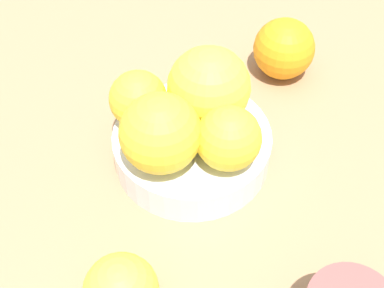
# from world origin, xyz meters

# --- Properties ---
(ground_plane) EXTENTS (1.10, 1.10, 0.02)m
(ground_plane) POSITION_xyz_m (0.00, 0.00, -0.01)
(ground_plane) COLOR #997551
(fruit_bowl) EXTENTS (0.17, 0.17, 0.04)m
(fruit_bowl) POSITION_xyz_m (0.00, 0.00, 0.02)
(fruit_bowl) COLOR silver
(fruit_bowl) RESTS_ON ground_plane
(orange_in_bowl_0) EXTENTS (0.09, 0.09, 0.09)m
(orange_in_bowl_0) POSITION_xyz_m (0.01, 0.03, 0.08)
(orange_in_bowl_0) COLOR yellow
(orange_in_bowl_0) RESTS_ON fruit_bowl
(orange_in_bowl_1) EXTENTS (0.08, 0.08, 0.08)m
(orange_in_bowl_1) POSITION_xyz_m (-0.03, -0.04, 0.08)
(orange_in_bowl_1) COLOR yellow
(orange_in_bowl_1) RESTS_ON fruit_bowl
(orange_in_bowl_2) EXTENTS (0.06, 0.06, 0.06)m
(orange_in_bowl_2) POSITION_xyz_m (0.04, -0.03, 0.07)
(orange_in_bowl_2) COLOR yellow
(orange_in_bowl_2) RESTS_ON fruit_bowl
(orange_in_bowl_3) EXTENTS (0.06, 0.06, 0.06)m
(orange_in_bowl_3) POSITION_xyz_m (-0.06, 0.01, 0.07)
(orange_in_bowl_3) COLOR yellow
(orange_in_bowl_3) RESTS_ON fruit_bowl
(orange_loose_1) EXTENTS (0.08, 0.08, 0.08)m
(orange_loose_1) POSITION_xyz_m (0.09, 0.16, 0.04)
(orange_loose_1) COLOR orange
(orange_loose_1) RESTS_ON ground_plane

